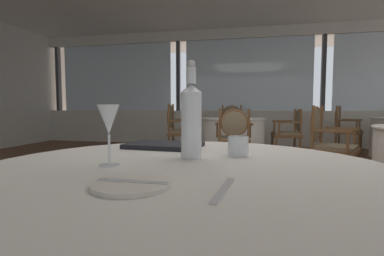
% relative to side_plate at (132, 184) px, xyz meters
% --- Properties ---
extents(ground_plane, '(15.35, 15.35, 0.00)m').
position_rel_side_plate_xyz_m(ground_plane, '(0.23, 1.93, -0.75)').
color(ground_plane, brown).
extents(window_wall_far, '(10.96, 0.14, 2.84)m').
position_rel_side_plate_xyz_m(window_wall_far, '(0.23, 6.36, 0.39)').
color(window_wall_far, beige).
rests_on(window_wall_far, ground_plane).
extents(side_plate, '(0.19, 0.19, 0.01)m').
position_rel_side_plate_xyz_m(side_plate, '(0.00, 0.00, 0.00)').
color(side_plate, silver).
rests_on(side_plate, foreground_table).
extents(butter_knife, '(0.18, 0.02, 0.00)m').
position_rel_side_plate_xyz_m(butter_knife, '(0.00, 0.00, 0.01)').
color(butter_knife, silver).
rests_on(butter_knife, foreground_table).
extents(dinner_fork, '(0.04, 0.20, 0.00)m').
position_rel_side_plate_xyz_m(dinner_fork, '(0.21, 0.01, -0.00)').
color(dinner_fork, silver).
rests_on(dinner_fork, foreground_table).
extents(water_bottle, '(0.08, 0.08, 0.36)m').
position_rel_side_plate_xyz_m(water_bottle, '(0.06, 0.40, 0.14)').
color(water_bottle, white).
rests_on(water_bottle, foreground_table).
extents(wine_glass, '(0.07, 0.07, 0.19)m').
position_rel_side_plate_xyz_m(wine_glass, '(-0.16, 0.20, 0.14)').
color(wine_glass, white).
rests_on(wine_glass, foreground_table).
extents(water_tumbler, '(0.08, 0.08, 0.07)m').
position_rel_side_plate_xyz_m(water_tumbler, '(0.23, 0.47, 0.03)').
color(water_tumbler, white).
rests_on(water_tumbler, foreground_table).
extents(menu_book, '(0.35, 0.25, 0.02)m').
position_rel_side_plate_xyz_m(menu_book, '(-0.11, 0.63, 0.01)').
color(menu_book, black).
rests_on(menu_book, foreground_table).
extents(dining_chair_0_0, '(0.62, 0.64, 0.95)m').
position_rel_side_plate_xyz_m(dining_chair_0_0, '(1.18, 2.88, -0.19)').
color(dining_chair_0_0, brown).
rests_on(dining_chair_0_0, ground_plane).
extents(dining_chair_1_3, '(0.61, 0.64, 0.96)m').
position_rel_side_plate_xyz_m(dining_chair_1_3, '(2.17, 5.52, -0.19)').
color(dining_chair_1_3, brown).
rests_on(dining_chair_1_3, ground_plane).
extents(background_table_2, '(1.20, 1.20, 0.74)m').
position_rel_side_plate_xyz_m(background_table_2, '(-0.01, 4.48, -0.37)').
color(background_table_2, silver).
rests_on(background_table_2, ground_plane).
extents(dining_chair_2_0, '(0.50, 0.56, 0.90)m').
position_rel_side_plate_xyz_m(dining_chair_2_0, '(1.01, 4.56, -0.21)').
color(dining_chair_2_0, brown).
rests_on(dining_chair_2_0, ground_plane).
extents(dining_chair_2_1, '(0.56, 0.50, 0.98)m').
position_rel_side_plate_xyz_m(dining_chair_2_1, '(-0.08, 5.51, -0.18)').
color(dining_chair_2_1, brown).
rests_on(dining_chair_2_1, ground_plane).
extents(dining_chair_2_2, '(0.50, 0.56, 0.99)m').
position_rel_side_plate_xyz_m(dining_chair_2_2, '(-1.04, 4.41, -0.17)').
color(dining_chair_2_2, brown).
rests_on(dining_chair_2_2, ground_plane).
extents(dining_chair_2_3, '(0.56, 0.50, 0.91)m').
position_rel_side_plate_xyz_m(dining_chair_2_3, '(0.07, 3.46, -0.20)').
color(dining_chair_2_3, brown).
rests_on(dining_chair_2_3, ground_plane).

